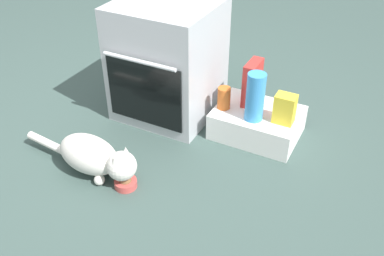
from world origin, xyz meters
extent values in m
plane|color=#384C47|center=(0.00, 0.00, 0.00)|extent=(8.00, 8.00, 0.00)
cube|color=#B7BABF|center=(0.02, 0.40, 0.38)|extent=(0.61, 0.58, 0.76)
cube|color=black|center=(0.02, 0.11, 0.28)|extent=(0.52, 0.01, 0.42)
cylinder|color=silver|center=(0.02, 0.08, 0.51)|extent=(0.48, 0.02, 0.02)
cube|color=white|center=(0.65, 0.41, 0.09)|extent=(0.52, 0.40, 0.17)
cylinder|color=#C64C47|center=(0.19, -0.38, 0.02)|extent=(0.12, 0.12, 0.04)
sphere|color=brown|center=(0.19, -0.38, 0.04)|extent=(0.07, 0.07, 0.07)
ellipsoid|color=silver|center=(-0.05, -0.36, 0.12)|extent=(0.39, 0.24, 0.22)
sphere|color=silver|center=(0.18, -0.38, 0.14)|extent=(0.16, 0.16, 0.16)
cone|color=silver|center=(0.18, -0.33, 0.20)|extent=(0.06, 0.06, 0.07)
cone|color=silver|center=(0.18, -0.42, 0.20)|extent=(0.06, 0.06, 0.07)
cylinder|color=silver|center=(-0.37, -0.34, 0.07)|extent=(0.33, 0.07, 0.06)
sphere|color=silver|center=(0.06, -0.31, 0.03)|extent=(0.06, 0.06, 0.06)
sphere|color=silver|center=(0.05, -0.43, 0.03)|extent=(0.06, 0.06, 0.06)
cube|color=#B72D28|center=(0.57, 0.49, 0.31)|extent=(0.07, 0.18, 0.28)
cube|color=yellow|center=(0.82, 0.37, 0.26)|extent=(0.12, 0.09, 0.18)
cylinder|color=#388CD1|center=(0.65, 0.32, 0.32)|extent=(0.11, 0.11, 0.30)
cylinder|color=#D16023|center=(0.44, 0.35, 0.24)|extent=(0.08, 0.08, 0.14)
camera|label=1|loc=(1.31, -1.76, 1.61)|focal=40.20mm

